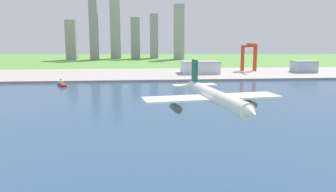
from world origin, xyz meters
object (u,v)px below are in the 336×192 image
Objects in this scene: airplane_landing at (215,97)px; tugboat_small at (62,84)px; port_crane_red at (249,51)px; warehouse_main at (200,67)px; warehouse_annex at (304,66)px.

airplane_landing is 2.22× the size of tugboat_small.
tugboat_small is 268.21m from port_crane_red.
airplane_landing is at bearing -70.94° from tugboat_small.
port_crane_red reaches higher than warehouse_main.
warehouse_annex is at bearing 0.00° from warehouse_main.
port_crane_red is 0.79× the size of warehouse_main.
tugboat_small is 0.60× the size of warehouse_annex.
warehouse_annex is (311.96, 91.67, 8.33)m from tugboat_small.
airplane_landing is 424.76m from port_crane_red.
tugboat_small is 0.37× the size of warehouse_main.
airplane_landing is at bearing -109.55° from port_crane_red.
warehouse_main reaches higher than tugboat_small.
warehouse_main is 147.13m from warehouse_annex.
airplane_landing is 303.87m from tugboat_small.
port_crane_red is at bearing 70.45° from airplane_landing.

